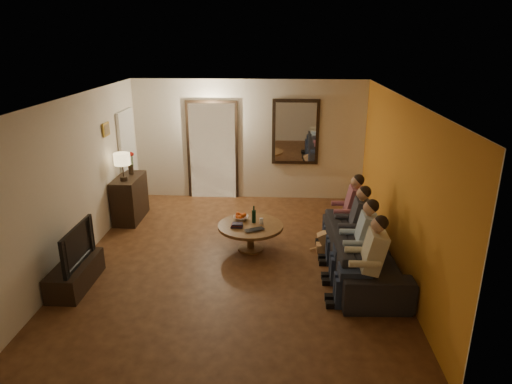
# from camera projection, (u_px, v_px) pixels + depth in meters

# --- Properties ---
(floor) EXTENTS (5.00, 6.00, 0.01)m
(floor) POSITION_uv_depth(u_px,v_px,m) (237.00, 258.00, 7.47)
(floor) COLOR #442512
(floor) RESTS_ON ground
(ceiling) EXTENTS (5.00, 6.00, 0.01)m
(ceiling) POSITION_uv_depth(u_px,v_px,m) (234.00, 98.00, 6.63)
(ceiling) COLOR white
(ceiling) RESTS_ON back_wall
(back_wall) EXTENTS (5.00, 0.02, 2.60)m
(back_wall) POSITION_uv_depth(u_px,v_px,m) (249.00, 140.00, 9.88)
(back_wall) COLOR beige
(back_wall) RESTS_ON floor
(front_wall) EXTENTS (5.00, 0.02, 2.60)m
(front_wall) POSITION_uv_depth(u_px,v_px,m) (204.00, 282.00, 4.22)
(front_wall) COLOR beige
(front_wall) RESTS_ON floor
(left_wall) EXTENTS (0.02, 6.00, 2.60)m
(left_wall) POSITION_uv_depth(u_px,v_px,m) (78.00, 180.00, 7.18)
(left_wall) COLOR beige
(left_wall) RESTS_ON floor
(right_wall) EXTENTS (0.02, 6.00, 2.60)m
(right_wall) POSITION_uv_depth(u_px,v_px,m) (399.00, 185.00, 6.92)
(right_wall) COLOR beige
(right_wall) RESTS_ON floor
(orange_accent) EXTENTS (0.01, 6.00, 2.60)m
(orange_accent) POSITION_uv_depth(u_px,v_px,m) (399.00, 185.00, 6.92)
(orange_accent) COLOR orange
(orange_accent) RESTS_ON right_wall
(kitchen_doorway) EXTENTS (1.00, 0.06, 2.10)m
(kitchen_doorway) POSITION_uv_depth(u_px,v_px,m) (213.00, 151.00, 9.99)
(kitchen_doorway) COLOR #FFE0A5
(kitchen_doorway) RESTS_ON floor
(door_trim) EXTENTS (1.12, 0.04, 2.22)m
(door_trim) POSITION_uv_depth(u_px,v_px,m) (213.00, 151.00, 9.98)
(door_trim) COLOR black
(door_trim) RESTS_ON floor
(fridge_glimpse) EXTENTS (0.45, 0.03, 1.70)m
(fridge_glimpse) POSITION_uv_depth(u_px,v_px,m) (224.00, 158.00, 10.03)
(fridge_glimpse) COLOR silver
(fridge_glimpse) RESTS_ON floor
(mirror_frame) EXTENTS (1.00, 0.05, 1.40)m
(mirror_frame) POSITION_uv_depth(u_px,v_px,m) (296.00, 132.00, 9.73)
(mirror_frame) COLOR black
(mirror_frame) RESTS_ON back_wall
(mirror_glass) EXTENTS (0.86, 0.02, 1.26)m
(mirror_glass) POSITION_uv_depth(u_px,v_px,m) (296.00, 132.00, 9.70)
(mirror_glass) COLOR white
(mirror_glass) RESTS_ON back_wall
(white_door) EXTENTS (0.06, 0.85, 2.04)m
(white_door) POSITION_uv_depth(u_px,v_px,m) (128.00, 160.00, 9.44)
(white_door) COLOR white
(white_door) RESTS_ON floor
(framed_art) EXTENTS (0.03, 0.28, 0.24)m
(framed_art) POSITION_uv_depth(u_px,v_px,m) (106.00, 129.00, 8.23)
(framed_art) COLOR #B28C33
(framed_art) RESTS_ON left_wall
(art_canvas) EXTENTS (0.01, 0.22, 0.18)m
(art_canvas) POSITION_uv_depth(u_px,v_px,m) (107.00, 129.00, 8.22)
(art_canvas) COLOR brown
(art_canvas) RESTS_ON left_wall
(dresser) EXTENTS (0.45, 0.98, 0.87)m
(dresser) POSITION_uv_depth(u_px,v_px,m) (130.00, 198.00, 8.93)
(dresser) COLOR black
(dresser) RESTS_ON floor
(table_lamp) EXTENTS (0.30, 0.30, 0.54)m
(table_lamp) POSITION_uv_depth(u_px,v_px,m) (123.00, 167.00, 8.50)
(table_lamp) COLOR beige
(table_lamp) RESTS_ON dresser
(flower_vase) EXTENTS (0.14, 0.14, 0.44)m
(flower_vase) POSITION_uv_depth(u_px,v_px,m) (130.00, 163.00, 8.93)
(flower_vase) COLOR #B11A12
(flower_vase) RESTS_ON dresser
(tv_stand) EXTENTS (0.45, 1.09, 0.36)m
(tv_stand) POSITION_uv_depth(u_px,v_px,m) (75.00, 275.00, 6.60)
(tv_stand) COLOR black
(tv_stand) RESTS_ON floor
(tv) EXTENTS (0.99, 0.13, 0.57)m
(tv) POSITION_uv_depth(u_px,v_px,m) (71.00, 245.00, 6.44)
(tv) COLOR black
(tv) RESTS_ON tv_stand
(sofa) EXTENTS (2.43, 1.02, 0.70)m
(sofa) POSITION_uv_depth(u_px,v_px,m) (363.00, 252.00, 6.92)
(sofa) COLOR black
(sofa) RESTS_ON floor
(person_a) EXTENTS (0.60, 0.40, 1.20)m
(person_a) POSITION_uv_depth(u_px,v_px,m) (368.00, 265.00, 5.99)
(person_a) COLOR tan
(person_a) RESTS_ON sofa
(person_b) EXTENTS (0.60, 0.40, 1.20)m
(person_b) POSITION_uv_depth(u_px,v_px,m) (360.00, 245.00, 6.56)
(person_b) COLOR tan
(person_b) RESTS_ON sofa
(person_c) EXTENTS (0.60, 0.40, 1.20)m
(person_c) POSITION_uv_depth(u_px,v_px,m) (354.00, 229.00, 7.12)
(person_c) COLOR tan
(person_c) RESTS_ON sofa
(person_d) EXTENTS (0.60, 0.40, 1.20)m
(person_d) POSITION_uv_depth(u_px,v_px,m) (349.00, 214.00, 7.69)
(person_d) COLOR tan
(person_d) RESTS_ON sofa
(dog) EXTENTS (0.57, 0.26, 0.56)m
(dog) POSITION_uv_depth(u_px,v_px,m) (332.00, 236.00, 7.61)
(dog) COLOR #B67654
(dog) RESTS_ON floor
(coffee_table) EXTENTS (1.34, 1.34, 0.45)m
(coffee_table) POSITION_uv_depth(u_px,v_px,m) (251.00, 237.00, 7.72)
(coffee_table) COLOR brown
(coffee_table) RESTS_ON floor
(bowl) EXTENTS (0.26, 0.26, 0.06)m
(bowl) POSITION_uv_depth(u_px,v_px,m) (241.00, 218.00, 7.85)
(bowl) COLOR white
(bowl) RESTS_ON coffee_table
(oranges) EXTENTS (0.20, 0.20, 0.08)m
(oranges) POSITION_uv_depth(u_px,v_px,m) (241.00, 214.00, 7.83)
(oranges) COLOR #DD5012
(oranges) RESTS_ON bowl
(wine_bottle) EXTENTS (0.07, 0.07, 0.31)m
(wine_bottle) POSITION_uv_depth(u_px,v_px,m) (254.00, 214.00, 7.69)
(wine_bottle) COLOR black
(wine_bottle) RESTS_ON coffee_table
(wine_glass) EXTENTS (0.06, 0.06, 0.10)m
(wine_glass) POSITION_uv_depth(u_px,v_px,m) (261.00, 221.00, 7.67)
(wine_glass) COLOR silver
(wine_glass) RESTS_ON coffee_table
(book_stack) EXTENTS (0.20, 0.15, 0.07)m
(book_stack) POSITION_uv_depth(u_px,v_px,m) (237.00, 225.00, 7.55)
(book_stack) COLOR black
(book_stack) RESTS_ON coffee_table
(laptop) EXTENTS (0.39, 0.34, 0.03)m
(laptop) POSITION_uv_depth(u_px,v_px,m) (256.00, 231.00, 7.37)
(laptop) COLOR black
(laptop) RESTS_ON coffee_table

